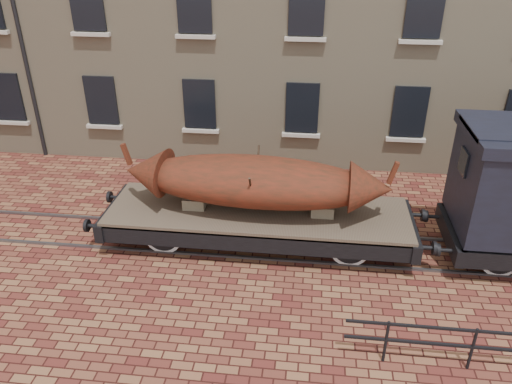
# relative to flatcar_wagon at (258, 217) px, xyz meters

# --- Properties ---
(ground) EXTENTS (90.00, 90.00, 0.00)m
(ground) POSITION_rel_flatcar_wagon_xyz_m (-0.08, 0.00, -0.83)
(ground) COLOR #58211C
(rail_track) EXTENTS (30.00, 1.52, 0.06)m
(rail_track) POSITION_rel_flatcar_wagon_xyz_m (-0.08, 0.00, -0.80)
(rail_track) COLOR #59595E
(rail_track) RESTS_ON ground
(flatcar_wagon) EXTENTS (8.80, 2.39, 1.33)m
(flatcar_wagon) POSITION_rel_flatcar_wagon_xyz_m (0.00, 0.00, 0.00)
(flatcar_wagon) COLOR brown
(flatcar_wagon) RESTS_ON ground
(iron_boat) EXTENTS (6.94, 2.16, 1.64)m
(iron_boat) POSITION_rel_flatcar_wagon_xyz_m (-0.08, -0.00, 1.05)
(iron_boat) COLOR maroon
(iron_boat) RESTS_ON flatcar_wagon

